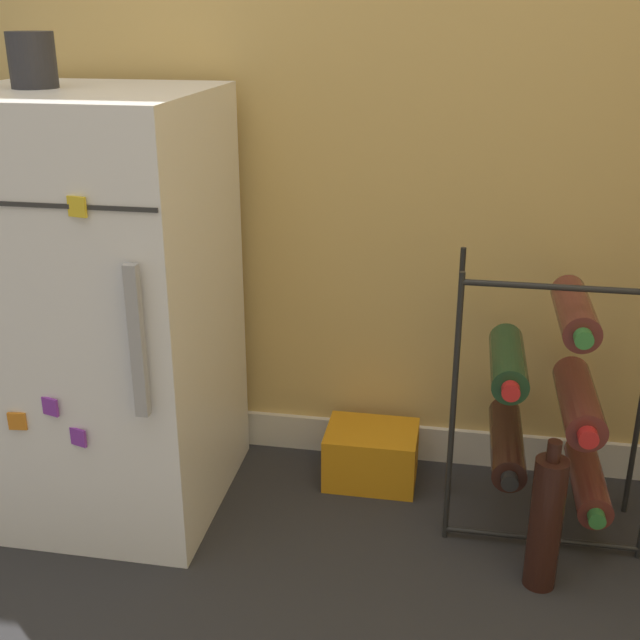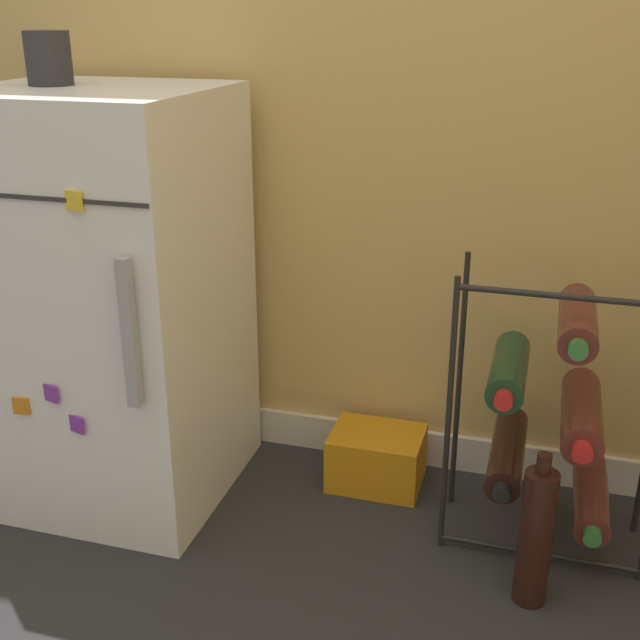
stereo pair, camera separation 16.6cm
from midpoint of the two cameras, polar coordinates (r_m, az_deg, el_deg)
name	(u,v)px [view 1 (the left image)]	position (r m, az deg, el deg)	size (l,w,h in m)	color
ground_plane	(316,619)	(1.59, -3.47, -20.57)	(14.00, 14.00, 0.00)	#28282B
mini_fridge	(98,309)	(1.81, -18.08, 0.69)	(0.51, 0.51, 0.91)	white
wine_rack	(552,402)	(1.70, 13.53, -5.77)	(0.41, 0.31, 0.60)	black
soda_box	(371,455)	(1.93, 1.19, -9.63)	(0.21, 0.16, 0.13)	orange
fridge_top_cup	(32,60)	(1.75, -22.48, 16.71)	(0.09, 0.09, 0.11)	#28282D
loose_bottle_floor	(546,522)	(1.61, 12.87, -13.92)	(0.06, 0.06, 0.32)	black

